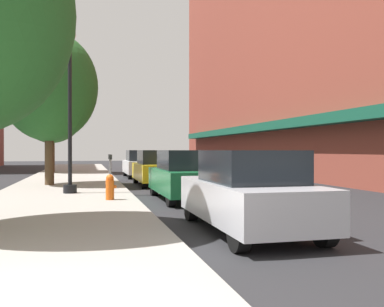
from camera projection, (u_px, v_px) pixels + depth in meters
The scene contains 13 objects.
ground_plane at pixel (149, 182), 22.18m from camera, with size 90.00×90.00×0.00m, color #232326.
sidewalk_slab at pixel (70, 181), 22.18m from camera, with size 4.80×50.00×0.12m, color gray.
building_right_brick at pixel (301, 32), 28.64m from camera, with size 6.80×40.00×19.46m.
lamppost at pixel (70, 107), 15.15m from camera, with size 0.48×0.48×5.90m.
fire_hydrant at pixel (110, 187), 13.12m from camera, with size 0.33×0.26×0.79m.
parking_meter_near at pixel (110, 163), 23.11m from camera, with size 0.14×0.09×1.31m.
parking_meter_far at pixel (111, 164), 22.06m from camera, with size 0.14×0.09×1.31m.
tree_near at pixel (52, 103), 29.52m from camera, with size 4.90×4.90×7.67m.
tree_far at pixel (49, 87), 18.78m from camera, with size 4.26×4.26×6.84m.
car_silver at pixel (248, 192), 8.55m from camera, with size 1.80×4.30×1.66m.
car_green at pixel (185, 176), 14.05m from camera, with size 1.80×4.30×1.66m.
car_yellow at pixel (156, 168), 19.86m from camera, with size 1.80×4.30×1.66m.
car_white at pixel (140, 164), 25.74m from camera, with size 1.80×4.30×1.66m.
Camera 1 is at (0.83, -4.05, 1.66)m, focal length 39.54 mm.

